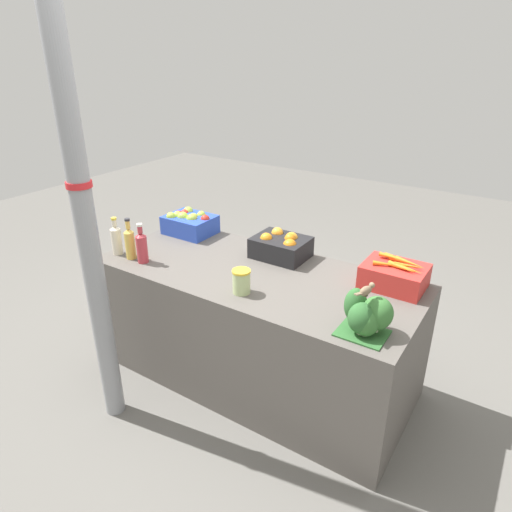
{
  "coord_description": "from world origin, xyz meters",
  "views": [
    {
      "loc": [
        1.29,
        -1.98,
        1.92
      ],
      "look_at": [
        0.0,
        0.0,
        0.84
      ],
      "focal_mm": 32.0,
      "sensor_mm": 36.0,
      "label": 1
    }
  ],
  "objects_px": {
    "support_pole": "(81,198)",
    "juice_bottle_cloudy": "(116,239)",
    "orange_crate": "(281,246)",
    "broccoli_pile": "(367,315)",
    "pickle_jar": "(241,281)",
    "sparrow_bird": "(366,290)",
    "juice_bottle_golden": "(130,242)",
    "juice_bottle_ruby": "(142,246)",
    "carrot_crate": "(395,275)",
    "apple_crate": "(190,223)"
  },
  "relations": [
    {
      "from": "juice_bottle_cloudy",
      "to": "sparrow_bird",
      "type": "relative_size",
      "value": 1.81
    },
    {
      "from": "support_pole",
      "to": "juice_bottle_cloudy",
      "type": "bearing_deg",
      "value": 128.08
    },
    {
      "from": "carrot_crate",
      "to": "juice_bottle_cloudy",
      "type": "height_order",
      "value": "juice_bottle_cloudy"
    },
    {
      "from": "broccoli_pile",
      "to": "juice_bottle_ruby",
      "type": "bearing_deg",
      "value": -179.52
    },
    {
      "from": "juice_bottle_golden",
      "to": "juice_bottle_ruby",
      "type": "distance_m",
      "value": 0.1
    },
    {
      "from": "juice_bottle_cloudy",
      "to": "sparrow_bird",
      "type": "distance_m",
      "value": 1.62
    },
    {
      "from": "carrot_crate",
      "to": "orange_crate",
      "type": "bearing_deg",
      "value": 179.98
    },
    {
      "from": "carrot_crate",
      "to": "sparrow_bird",
      "type": "height_order",
      "value": "sparrow_bird"
    },
    {
      "from": "carrot_crate",
      "to": "support_pole",
      "type": "bearing_deg",
      "value": -142.02
    },
    {
      "from": "broccoli_pile",
      "to": "support_pole",
      "type": "bearing_deg",
      "value": -160.18
    },
    {
      "from": "apple_crate",
      "to": "pickle_jar",
      "type": "bearing_deg",
      "value": -32.59
    },
    {
      "from": "apple_crate",
      "to": "juice_bottle_ruby",
      "type": "relative_size",
      "value": 1.33
    },
    {
      "from": "juice_bottle_cloudy",
      "to": "juice_bottle_golden",
      "type": "distance_m",
      "value": 0.12
    },
    {
      "from": "juice_bottle_ruby",
      "to": "broccoli_pile",
      "type": "bearing_deg",
      "value": 0.48
    },
    {
      "from": "broccoli_pile",
      "to": "sparrow_bird",
      "type": "xyz_separation_m",
      "value": [
        -0.01,
        -0.02,
        0.13
      ]
    },
    {
      "from": "juice_bottle_cloudy",
      "to": "orange_crate",
      "type": "bearing_deg",
      "value": 30.55
    },
    {
      "from": "carrot_crate",
      "to": "sparrow_bird",
      "type": "bearing_deg",
      "value": -87.45
    },
    {
      "from": "pickle_jar",
      "to": "sparrow_bird",
      "type": "distance_m",
      "value": 0.69
    },
    {
      "from": "pickle_jar",
      "to": "sparrow_bird",
      "type": "xyz_separation_m",
      "value": [
        0.67,
        -0.02,
        0.16
      ]
    },
    {
      "from": "carrot_crate",
      "to": "pickle_jar",
      "type": "relative_size",
      "value": 2.49
    },
    {
      "from": "carrot_crate",
      "to": "juice_bottle_cloudy",
      "type": "relative_size",
      "value": 1.35
    },
    {
      "from": "support_pole",
      "to": "carrot_crate",
      "type": "xyz_separation_m",
      "value": [
        1.24,
        0.97,
        -0.47
      ]
    },
    {
      "from": "broccoli_pile",
      "to": "juice_bottle_ruby",
      "type": "distance_m",
      "value": 1.4
    },
    {
      "from": "apple_crate",
      "to": "juice_bottle_golden",
      "type": "distance_m",
      "value": 0.52
    },
    {
      "from": "pickle_jar",
      "to": "broccoli_pile",
      "type": "bearing_deg",
      "value": -0.16
    },
    {
      "from": "juice_bottle_ruby",
      "to": "orange_crate",
      "type": "bearing_deg",
      "value": 38.25
    },
    {
      "from": "orange_crate",
      "to": "broccoli_pile",
      "type": "distance_m",
      "value": 0.9
    },
    {
      "from": "support_pole",
      "to": "apple_crate",
      "type": "xyz_separation_m",
      "value": [
        -0.2,
        0.97,
        -0.46
      ]
    },
    {
      "from": "juice_bottle_golden",
      "to": "sparrow_bird",
      "type": "relative_size",
      "value": 1.94
    },
    {
      "from": "apple_crate",
      "to": "sparrow_bird",
      "type": "height_order",
      "value": "sparrow_bird"
    },
    {
      "from": "carrot_crate",
      "to": "juice_bottle_ruby",
      "type": "bearing_deg",
      "value": -159.13
    },
    {
      "from": "support_pole",
      "to": "pickle_jar",
      "type": "relative_size",
      "value": 19.55
    },
    {
      "from": "orange_crate",
      "to": "juice_bottle_golden",
      "type": "relative_size",
      "value": 1.26
    },
    {
      "from": "broccoli_pile",
      "to": "juice_bottle_golden",
      "type": "height_order",
      "value": "juice_bottle_golden"
    },
    {
      "from": "apple_crate",
      "to": "orange_crate",
      "type": "distance_m",
      "value": 0.74
    },
    {
      "from": "orange_crate",
      "to": "juice_bottle_cloudy",
      "type": "xyz_separation_m",
      "value": [
        -0.88,
        -0.52,
        0.03
      ]
    },
    {
      "from": "apple_crate",
      "to": "sparrow_bird",
      "type": "distance_m",
      "value": 1.56
    },
    {
      "from": "apple_crate",
      "to": "pickle_jar",
      "type": "xyz_separation_m",
      "value": [
        0.79,
        -0.51,
        -0.01
      ]
    },
    {
      "from": "carrot_crate",
      "to": "sparrow_bird",
      "type": "xyz_separation_m",
      "value": [
        0.02,
        -0.53,
        0.16
      ]
    },
    {
      "from": "support_pole",
      "to": "sparrow_bird",
      "type": "height_order",
      "value": "support_pole"
    },
    {
      "from": "apple_crate",
      "to": "juice_bottle_cloudy",
      "type": "xyz_separation_m",
      "value": [
        -0.15,
        -0.52,
        0.02
      ]
    },
    {
      "from": "juice_bottle_ruby",
      "to": "pickle_jar",
      "type": "xyz_separation_m",
      "value": [
        0.71,
        0.01,
        -0.04
      ]
    },
    {
      "from": "juice_bottle_ruby",
      "to": "pickle_jar",
      "type": "bearing_deg",
      "value": 1.1
    },
    {
      "from": "orange_crate",
      "to": "sparrow_bird",
      "type": "distance_m",
      "value": 0.91
    },
    {
      "from": "carrot_crate",
      "to": "broccoli_pile",
      "type": "distance_m",
      "value": 0.51
    },
    {
      "from": "broccoli_pile",
      "to": "sparrow_bird",
      "type": "height_order",
      "value": "sparrow_bird"
    },
    {
      "from": "juice_bottle_ruby",
      "to": "pickle_jar",
      "type": "height_order",
      "value": "juice_bottle_ruby"
    },
    {
      "from": "apple_crate",
      "to": "juice_bottle_golden",
      "type": "bearing_deg",
      "value": -92.75
    },
    {
      "from": "broccoli_pile",
      "to": "pickle_jar",
      "type": "relative_size",
      "value": 1.72
    },
    {
      "from": "pickle_jar",
      "to": "carrot_crate",
      "type": "bearing_deg",
      "value": 37.89
    }
  ]
}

